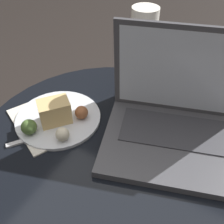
# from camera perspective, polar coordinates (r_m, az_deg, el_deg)

# --- Properties ---
(table) EXTENTS (0.70, 0.70, 0.50)m
(table) POSITION_cam_1_polar(r_m,az_deg,el_deg) (0.75, 0.03, -13.10)
(table) COLOR #515156
(table) RESTS_ON ground_plane
(napkin) EXTENTS (0.24, 0.21, 0.00)m
(napkin) POSITION_cam_1_polar(r_m,az_deg,el_deg) (0.72, -14.58, -2.00)
(napkin) COLOR silver
(napkin) RESTS_ON table
(laptop) EXTENTS (0.39, 0.34, 0.27)m
(laptop) POSITION_cam_1_polar(r_m,az_deg,el_deg) (0.65, 13.78, -1.72)
(laptop) COLOR #47474C
(laptop) RESTS_ON table
(beer_glass) EXTENTS (0.07, 0.07, 0.26)m
(beer_glass) POSITION_cam_1_polar(r_m,az_deg,el_deg) (0.72, 6.50, 12.04)
(beer_glass) COLOR gold
(beer_glass) RESTS_ON table
(snack_plate) EXTENTS (0.23, 0.23, 0.07)m
(snack_plate) POSITION_cam_1_polar(r_m,az_deg,el_deg) (0.70, -11.99, -1.10)
(snack_plate) COLOR silver
(snack_plate) RESTS_ON table
(fork) EXTENTS (0.13, 0.17, 0.00)m
(fork) POSITION_cam_1_polar(r_m,az_deg,el_deg) (0.69, -12.86, -4.30)
(fork) COLOR silver
(fork) RESTS_ON table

